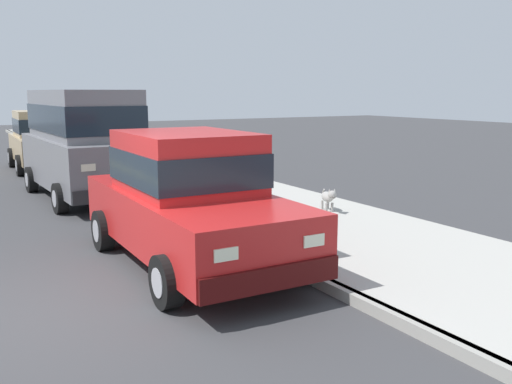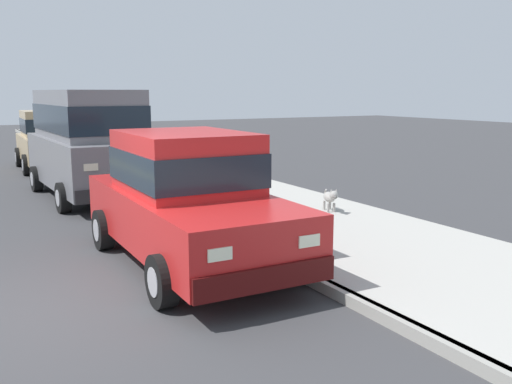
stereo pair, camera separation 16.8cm
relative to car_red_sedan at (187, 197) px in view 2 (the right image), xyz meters
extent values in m
plane|color=#38383A|center=(-2.14, -0.86, -0.98)|extent=(80.00, 80.00, 0.00)
cube|color=gray|center=(1.06, -0.86, -0.91)|extent=(0.16, 64.00, 0.14)
cube|color=#A8A59E|center=(2.86, -0.86, -0.91)|extent=(3.60, 64.00, 0.14)
cube|color=red|center=(0.00, -0.04, -0.28)|extent=(1.83, 4.51, 0.76)
cube|color=red|center=(0.00, 0.06, 0.52)|extent=(1.60, 2.11, 0.84)
cube|color=#19232D|center=(0.00, 0.06, 0.45)|extent=(1.64, 2.15, 0.46)
cube|color=#400A0A|center=(-0.02, -2.24, -0.52)|extent=(1.77, 0.21, 0.28)
cube|color=#400A0A|center=(0.02, 2.16, -0.52)|extent=(1.77, 0.21, 0.28)
cylinder|color=black|center=(0.89, -1.44, -0.66)|extent=(0.22, 0.64, 0.64)
cylinder|color=#9E9EA3|center=(0.89, -1.44, -0.66)|extent=(0.24, 0.35, 0.35)
cylinder|color=black|center=(-0.91, -1.43, -0.66)|extent=(0.22, 0.64, 0.64)
cylinder|color=#9E9EA3|center=(-0.91, -1.43, -0.66)|extent=(0.24, 0.35, 0.35)
cylinder|color=black|center=(0.91, 1.35, -0.66)|extent=(0.22, 0.64, 0.64)
cylinder|color=#9E9EA3|center=(0.91, 1.35, -0.66)|extent=(0.24, 0.35, 0.35)
cylinder|color=black|center=(-0.89, 1.36, -0.66)|extent=(0.22, 0.64, 0.64)
cylinder|color=#9E9EA3|center=(-0.89, 1.36, -0.66)|extent=(0.24, 0.35, 0.35)
cube|color=#EAEACC|center=(0.54, -2.27, -0.17)|extent=(0.28, 0.08, 0.14)
cube|color=#EAEACC|center=(-0.57, -2.26, -0.17)|extent=(0.28, 0.08, 0.14)
cube|color=slate|center=(-0.03, 6.03, -0.11)|extent=(2.07, 4.86, 1.10)
cube|color=slate|center=(-0.03, 6.03, 0.99)|extent=(1.80, 3.86, 1.10)
cube|color=#19232D|center=(-0.03, 6.03, 0.90)|extent=(1.84, 3.90, 0.61)
cube|color=#252527|center=(0.05, 3.68, -0.52)|extent=(1.87, 0.27, 0.28)
cube|color=#252527|center=(-0.11, 8.38, -0.52)|extent=(1.87, 0.27, 0.28)
cylinder|color=black|center=(0.97, 4.58, -0.66)|extent=(0.24, 0.65, 0.64)
cylinder|color=#9E9EA3|center=(0.97, 4.58, -0.66)|extent=(0.25, 0.36, 0.35)
cylinder|color=black|center=(-0.93, 4.51, -0.66)|extent=(0.24, 0.65, 0.64)
cylinder|color=#9E9EA3|center=(-0.93, 4.51, -0.66)|extent=(0.25, 0.36, 0.35)
cylinder|color=black|center=(0.87, 7.55, -0.66)|extent=(0.24, 0.65, 0.64)
cylinder|color=#9E9EA3|center=(0.87, 7.55, -0.66)|extent=(0.25, 0.36, 0.35)
cylinder|color=black|center=(-1.03, 7.49, -0.66)|extent=(0.24, 0.65, 0.64)
cylinder|color=#9E9EA3|center=(-1.03, 7.49, -0.66)|extent=(0.25, 0.36, 0.35)
cube|color=#EAEACC|center=(0.64, 3.68, 0.05)|extent=(0.28, 0.09, 0.14)
cube|color=#EAEACC|center=(-0.54, 3.63, 0.05)|extent=(0.28, 0.09, 0.14)
cube|color=tan|center=(0.00, 11.66, -0.28)|extent=(1.80, 3.74, 0.76)
cube|color=tan|center=(0.00, 11.91, 0.50)|extent=(1.56, 1.93, 0.80)
cube|color=#19232D|center=(0.00, 11.91, 0.44)|extent=(1.59, 1.97, 0.44)
cube|color=#3E3527|center=(-0.04, 9.86, -0.52)|extent=(1.69, 0.24, 0.28)
cube|color=#3E3527|center=(0.04, 13.46, -0.52)|extent=(1.69, 0.24, 0.28)
cylinder|color=black|center=(0.83, 10.50, -0.66)|extent=(0.23, 0.64, 0.64)
cylinder|color=#9E9EA3|center=(0.83, 10.50, -0.66)|extent=(0.25, 0.36, 0.35)
cylinder|color=black|center=(-0.89, 10.53, -0.66)|extent=(0.23, 0.64, 0.64)
cylinder|color=#9E9EA3|center=(-0.89, 10.53, -0.66)|extent=(0.25, 0.36, 0.35)
cylinder|color=black|center=(0.88, 12.79, -0.66)|extent=(0.23, 0.64, 0.64)
cylinder|color=#9E9EA3|center=(0.88, 12.79, -0.66)|extent=(0.25, 0.36, 0.35)
cylinder|color=black|center=(-0.84, 12.83, -0.66)|extent=(0.23, 0.64, 0.64)
cylinder|color=#9E9EA3|center=(-0.84, 12.83, -0.66)|extent=(0.25, 0.36, 0.35)
cube|color=#EAEACC|center=(0.49, 9.82, -0.17)|extent=(0.28, 0.09, 0.14)
cube|color=#EAEACC|center=(-0.58, 9.84, -0.17)|extent=(0.28, 0.09, 0.14)
ellipsoid|color=#999691|center=(3.61, 1.46, -0.56)|extent=(0.33, 0.48, 0.20)
cylinder|color=#999691|center=(3.62, 1.31, -0.75)|extent=(0.05, 0.05, 0.18)
cylinder|color=#999691|center=(3.51, 1.35, -0.75)|extent=(0.05, 0.05, 0.18)
cylinder|color=#999691|center=(3.71, 1.57, -0.75)|extent=(0.05, 0.05, 0.18)
cylinder|color=#999691|center=(3.60, 1.61, -0.75)|extent=(0.05, 0.05, 0.18)
sphere|color=#999691|center=(3.51, 1.18, -0.47)|extent=(0.17, 0.17, 0.17)
ellipsoid|color=#54524F|center=(3.48, 1.10, -0.49)|extent=(0.10, 0.13, 0.06)
cone|color=#999691|center=(3.56, 1.18, -0.39)|extent=(0.06, 0.06, 0.07)
cone|color=#999691|center=(3.47, 1.21, -0.39)|extent=(0.06, 0.06, 0.07)
cylinder|color=#999691|center=(3.69, 1.70, -0.50)|extent=(0.07, 0.12, 0.13)
camera|label=1|loc=(-3.11, -7.28, 1.49)|focal=39.24mm
camera|label=2|loc=(-2.97, -7.36, 1.49)|focal=39.24mm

